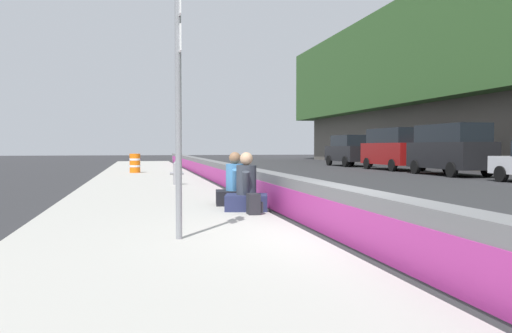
{
  "coord_description": "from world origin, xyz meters",
  "views": [
    {
      "loc": [
        -7.01,
        2.96,
        1.45
      ],
      "look_at": [
        8.79,
        -0.62,
        0.82
      ],
      "focal_mm": 36.11,
      "sensor_mm": 36.0,
      "label": 1
    }
  ],
  "objects_px": {
    "seated_person_foreground": "(246,192)",
    "parked_car_far": "(349,150)",
    "construction_barrel": "(135,163)",
    "parked_car_fourth": "(450,148)",
    "fire_hydrant": "(177,172)",
    "backpack": "(254,204)",
    "seated_person_middle": "(235,188)",
    "route_sign_post": "(179,92)",
    "parked_car_midline": "(394,148)"
  },
  "relations": [
    {
      "from": "fire_hydrant",
      "to": "parked_car_far",
      "type": "bearing_deg",
      "value": -37.9
    },
    {
      "from": "backpack",
      "to": "construction_barrel",
      "type": "relative_size",
      "value": 0.42
    },
    {
      "from": "backpack",
      "to": "parked_car_fourth",
      "type": "height_order",
      "value": "parked_car_fourth"
    },
    {
      "from": "fire_hydrant",
      "to": "seated_person_middle",
      "type": "height_order",
      "value": "seated_person_middle"
    },
    {
      "from": "seated_person_middle",
      "to": "seated_person_foreground",
      "type": "bearing_deg",
      "value": -177.45
    },
    {
      "from": "construction_barrel",
      "to": "route_sign_post",
      "type": "bearing_deg",
      "value": -177.66
    },
    {
      "from": "seated_person_foreground",
      "to": "backpack",
      "type": "relative_size",
      "value": 2.99
    },
    {
      "from": "backpack",
      "to": "parked_car_far",
      "type": "relative_size",
      "value": 0.08
    },
    {
      "from": "fire_hydrant",
      "to": "seated_person_foreground",
      "type": "bearing_deg",
      "value": -172.97
    },
    {
      "from": "fire_hydrant",
      "to": "parked_car_far",
      "type": "relative_size",
      "value": 0.18
    },
    {
      "from": "fire_hydrant",
      "to": "parked_car_far",
      "type": "distance_m",
      "value": 22.49
    },
    {
      "from": "seated_person_foreground",
      "to": "route_sign_post",
      "type": "bearing_deg",
      "value": 152.16
    },
    {
      "from": "backpack",
      "to": "parked_car_fourth",
      "type": "xyz_separation_m",
      "value": [
        13.26,
        -12.99,
        1.02
      ]
    },
    {
      "from": "fire_hydrant",
      "to": "backpack",
      "type": "xyz_separation_m",
      "value": [
        -8.02,
        -0.92,
        -0.25
      ]
    },
    {
      "from": "backpack",
      "to": "parked_car_fourth",
      "type": "relative_size",
      "value": 0.08
    },
    {
      "from": "seated_person_middle",
      "to": "backpack",
      "type": "bearing_deg",
      "value": -178.03
    },
    {
      "from": "backpack",
      "to": "construction_barrel",
      "type": "xyz_separation_m",
      "value": [
        16.65,
        2.38,
        0.28
      ]
    },
    {
      "from": "fire_hydrant",
      "to": "parked_car_midline",
      "type": "bearing_deg",
      "value": -51.27
    },
    {
      "from": "seated_person_middle",
      "to": "fire_hydrant",
      "type": "bearing_deg",
      "value": 7.77
    },
    {
      "from": "route_sign_post",
      "to": "seated_person_foreground",
      "type": "xyz_separation_m",
      "value": [
        3.02,
        -1.6,
        -1.7
      ]
    },
    {
      "from": "route_sign_post",
      "to": "seated_person_middle",
      "type": "height_order",
      "value": "route_sign_post"
    },
    {
      "from": "route_sign_post",
      "to": "backpack",
      "type": "height_order",
      "value": "route_sign_post"
    },
    {
      "from": "seated_person_middle",
      "to": "backpack",
      "type": "height_order",
      "value": "seated_person_middle"
    },
    {
      "from": "seated_person_middle",
      "to": "route_sign_post",
      "type": "bearing_deg",
      "value": 159.17
    },
    {
      "from": "parked_car_far",
      "to": "parked_car_fourth",
      "type": "bearing_deg",
      "value": -179.54
    },
    {
      "from": "seated_person_foreground",
      "to": "parked_car_fourth",
      "type": "xyz_separation_m",
      "value": [
        12.59,
        -13.0,
        0.84
      ]
    },
    {
      "from": "parked_car_fourth",
      "to": "fire_hydrant",
      "type": "bearing_deg",
      "value": 110.62
    },
    {
      "from": "backpack",
      "to": "parked_car_midline",
      "type": "bearing_deg",
      "value": -34.17
    },
    {
      "from": "seated_person_foreground",
      "to": "parked_car_far",
      "type": "bearing_deg",
      "value": -27.21
    },
    {
      "from": "parked_car_fourth",
      "to": "backpack",
      "type": "bearing_deg",
      "value": 135.58
    },
    {
      "from": "fire_hydrant",
      "to": "backpack",
      "type": "distance_m",
      "value": 8.08
    },
    {
      "from": "parked_car_fourth",
      "to": "parked_car_far",
      "type": "bearing_deg",
      "value": 0.46
    },
    {
      "from": "route_sign_post",
      "to": "parked_car_far",
      "type": "relative_size",
      "value": 0.75
    },
    {
      "from": "parked_car_midline",
      "to": "fire_hydrant",
      "type": "bearing_deg",
      "value": 128.73
    },
    {
      "from": "seated_person_middle",
      "to": "construction_barrel",
      "type": "height_order",
      "value": "seated_person_middle"
    },
    {
      "from": "parked_car_midline",
      "to": "construction_barrel",
      "type": "bearing_deg",
      "value": 99.48
    },
    {
      "from": "route_sign_post",
      "to": "construction_barrel",
      "type": "height_order",
      "value": "route_sign_post"
    },
    {
      "from": "construction_barrel",
      "to": "parked_car_fourth",
      "type": "height_order",
      "value": "parked_car_fourth"
    },
    {
      "from": "fire_hydrant",
      "to": "construction_barrel",
      "type": "relative_size",
      "value": 0.93
    },
    {
      "from": "seated_person_foreground",
      "to": "parked_car_far",
      "type": "distance_m",
      "value": 28.23
    },
    {
      "from": "fire_hydrant",
      "to": "construction_barrel",
      "type": "xyz_separation_m",
      "value": [
        8.63,
        1.47,
        0.03
      ]
    },
    {
      "from": "route_sign_post",
      "to": "parked_car_midline",
      "type": "xyz_separation_m",
      "value": [
        21.58,
        -14.66,
        -0.86
      ]
    },
    {
      "from": "parked_car_midline",
      "to": "parked_car_far",
      "type": "distance_m",
      "value": 6.54
    },
    {
      "from": "seated_person_foreground",
      "to": "construction_barrel",
      "type": "height_order",
      "value": "seated_person_foreground"
    },
    {
      "from": "backpack",
      "to": "parked_car_far",
      "type": "height_order",
      "value": "parked_car_far"
    },
    {
      "from": "construction_barrel",
      "to": "parked_car_fourth",
      "type": "distance_m",
      "value": 15.76
    },
    {
      "from": "construction_barrel",
      "to": "seated_person_foreground",
      "type": "bearing_deg",
      "value": -171.55
    },
    {
      "from": "fire_hydrant",
      "to": "parked_car_far",
      "type": "height_order",
      "value": "parked_car_far"
    },
    {
      "from": "route_sign_post",
      "to": "construction_barrel",
      "type": "relative_size",
      "value": 3.79
    },
    {
      "from": "seated_person_foreground",
      "to": "parked_car_far",
      "type": "height_order",
      "value": "parked_car_far"
    }
  ]
}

